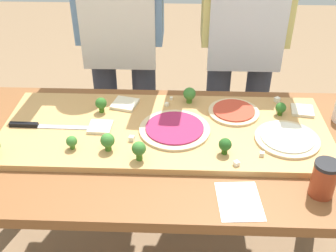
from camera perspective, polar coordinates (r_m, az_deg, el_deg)
prep_table at (r=1.59m, az=-0.92°, el=-5.16°), size 1.64×0.80×0.75m
cutting_board at (r=1.58m, az=-0.41°, el=-0.58°), size 1.24×0.49×0.02m
chefs_knife at (r=1.65m, az=-17.37°, el=0.05°), size 0.32×0.03×0.02m
pizza_whole_beet_magenta at (r=1.55m, az=0.92°, el=-0.40°), size 0.27×0.27×0.02m
pizza_whole_white_garlic at (r=1.57m, az=16.07°, el=-1.56°), size 0.23×0.23×0.02m
pizza_whole_tomato_red at (r=1.67m, az=9.05°, el=1.99°), size 0.20×0.20×0.02m
pizza_slice_near_right at (r=1.58m, az=-9.32°, el=-0.13°), size 0.09×0.09×0.01m
pizza_slice_far_right at (r=1.75m, az=18.02°, el=2.05°), size 0.10×0.10×0.01m
pizza_slice_center at (r=1.72m, az=-5.96°, el=3.06°), size 0.12×0.12×0.01m
broccoli_floret_center_right at (r=1.67m, az=-9.21°, el=3.04°), size 0.05×0.05×0.06m
broccoli_floret_center_left at (r=1.49m, az=-13.14°, el=-2.11°), size 0.04×0.04×0.05m
broccoli_floret_front_right at (r=1.45m, az=-8.33°, el=-2.04°), size 0.05×0.05×0.07m
broccoli_floret_front_mid at (r=1.71m, az=2.98°, el=4.40°), size 0.05×0.05×0.07m
broccoli_floret_back_left at (r=1.39m, az=-4.03°, el=-3.21°), size 0.05×0.05×0.07m
broccoli_floret_front_left at (r=1.43m, az=7.88°, el=-2.61°), size 0.04×0.04×0.06m
broccoli_floret_back_mid at (r=1.69m, az=15.28°, el=2.40°), size 0.04×0.04×0.05m
cheese_crumble_a at (r=1.79m, az=14.81°, el=3.51°), size 0.03×0.03×0.02m
cheese_crumble_b at (r=1.74m, az=0.44°, el=3.83°), size 0.01×0.01×0.01m
cheese_crumble_c at (r=1.50m, az=-5.04°, el=-1.72°), size 0.02×0.02×0.02m
cheese_crumble_d at (r=1.46m, az=12.83°, el=-3.79°), size 0.02×0.02×0.02m
cheese_crumble_e at (r=1.70m, az=-0.17°, el=3.00°), size 0.02×0.02×0.01m
cheese_crumble_f at (r=1.41m, az=9.42°, el=-5.11°), size 0.02×0.02×0.02m
sauce_jar at (r=1.37m, az=20.70°, el=-6.84°), size 0.08×0.08×0.12m
recipe_note at (r=1.32m, az=9.79°, el=-10.16°), size 0.14×0.18×0.00m
cook_left at (r=1.99m, az=-6.65°, el=14.47°), size 0.54×0.39×1.67m
cook_right at (r=1.99m, az=10.63°, el=14.11°), size 0.54×0.39×1.67m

